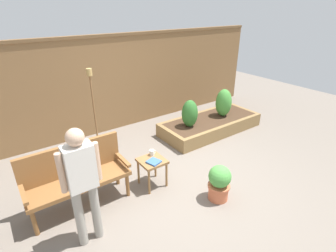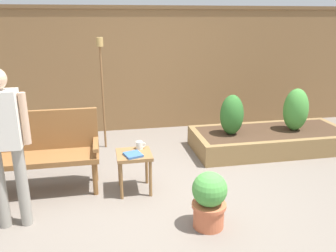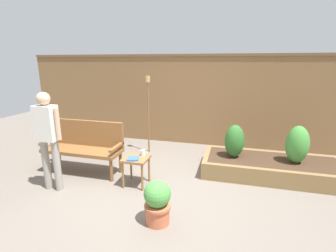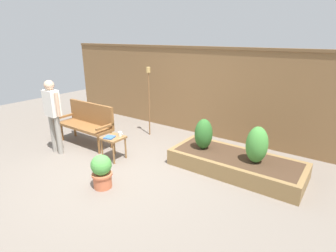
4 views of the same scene
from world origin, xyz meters
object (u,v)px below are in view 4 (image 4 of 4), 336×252
Objects in this scene: garden_bench at (88,121)px; side_table at (113,141)px; cup_on_table at (120,134)px; shrub_near_bench at (204,134)px; tiki_torch at (149,89)px; person_by_bench at (53,111)px; shrub_far_corner at (257,145)px; book_on_table at (110,137)px; potted_boxwood at (102,171)px.

garden_bench is 1.16m from side_table.
side_table is 0.20m from cup_on_table.
garden_bench is 2.40× the size of shrub_near_bench.
tiki_torch is (-0.39, 1.40, 0.64)m from cup_on_table.
garden_bench is at bearing 81.72° from person_by_bench.
person_by_bench is at bearing -159.83° from shrub_far_corner.
tiki_torch is at bearing 168.11° from shrub_far_corner.
side_table is 4.12× the size of cup_on_table.
book_on_table is 0.11× the size of tiki_torch.
potted_boxwood is at bearing -116.85° from shrub_near_bench.
shrub_far_corner is (2.57, 0.91, 0.23)m from side_table.
person_by_bench reaches higher than side_table.
potted_boxwood is (0.65, -0.79, -0.19)m from book_on_table.
person_by_bench is at bearing -98.28° from garden_bench.
potted_boxwood is 2.02m from shrub_near_bench.
book_on_table is 1.35m from person_by_bench.
potted_boxwood is at bearing -137.29° from shrub_far_corner.
cup_on_table is 1.16m from potted_boxwood.
cup_on_table is 0.61× the size of book_on_table.
cup_on_table is 0.23m from book_on_table.
person_by_bench is (-2.76, -1.39, 0.33)m from shrub_near_bench.
shrub_near_bench is (2.65, 0.64, 0.05)m from garden_bench.
book_on_table is (-0.10, -0.20, -0.03)m from cup_on_table.
garden_bench is 0.85m from person_by_bench.
shrub_far_corner is (2.58, 0.99, 0.13)m from book_on_table.
cup_on_table is at bearing 56.15° from side_table.
shrub_far_corner reaches higher than book_on_table.
person_by_bench reaches higher than potted_boxwood.
shrub_near_bench reaches higher than book_on_table.
side_table is 0.31× the size of person_by_bench.
shrub_far_corner is 0.42× the size of person_by_bench.
shrub_far_corner is at bearing 9.86° from garden_bench.
shrub_near_bench is 3.11m from person_by_bench.
person_by_bench reaches higher than shrub_near_bench.
cup_on_table reaches higher than side_table.
garden_bench reaches higher than potted_boxwood.
book_on_table is at bearing -116.08° from cup_on_table.
shrub_near_bench is at bearing 63.15° from potted_boxwood.
book_on_table is 0.29× the size of shrub_far_corner.
shrub_near_bench is 2.02m from tiki_torch.
shrub_far_corner is at bearing -0.00° from shrub_near_bench.
potted_boxwood is at bearing -60.84° from cup_on_table.
garden_bench is 3.00× the size of side_table.
book_on_table is at bearing -101.71° from side_table.
garden_bench is at bearing 146.90° from potted_boxwood.
book_on_table is 2.77m from shrub_far_corner.
garden_bench is 1.16m from book_on_table.
tiki_torch is at bearing 83.46° from book_on_table.
side_table is 0.74× the size of shrub_far_corner.
cup_on_table is at bearing -151.47° from shrub_near_bench.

